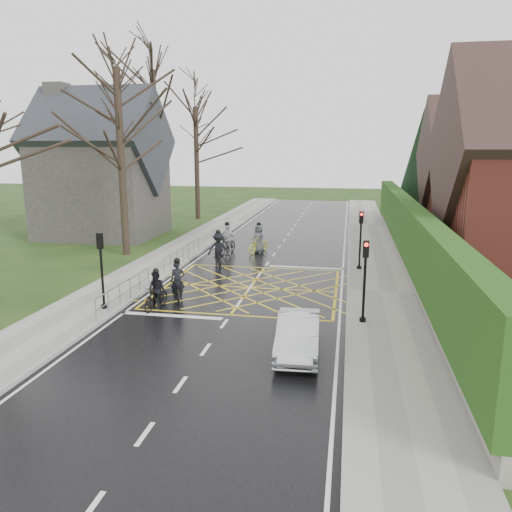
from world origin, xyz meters
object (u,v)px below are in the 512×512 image
(cyclist_front, at_px, (227,243))
(cyclist_lead, at_px, (259,242))
(car, at_px, (298,334))
(cyclist_mid, at_px, (218,253))
(cyclist_back, at_px, (156,294))
(cyclist_rear, at_px, (177,287))

(cyclist_front, xyz_separation_m, cyclist_lead, (1.81, 0.89, -0.08))
(cyclist_lead, bearing_deg, car, -51.46)
(cyclist_mid, xyz_separation_m, cyclist_front, (-0.22, 2.98, 0.01))
(cyclist_back, height_order, cyclist_mid, cyclist_mid)
(cyclist_back, height_order, cyclist_lead, cyclist_lead)
(cyclist_mid, bearing_deg, car, -85.87)
(cyclist_rear, height_order, cyclist_front, cyclist_front)
(cyclist_mid, relative_size, car, 0.58)
(car, bearing_deg, cyclist_mid, 113.42)
(cyclist_rear, relative_size, car, 0.54)
(cyclist_back, xyz_separation_m, cyclist_mid, (0.52, 7.89, 0.10))
(cyclist_front, bearing_deg, car, -51.61)
(cyclist_back, height_order, car, cyclist_back)
(cyclist_lead, bearing_deg, cyclist_rear, -75.46)
(cyclist_lead, distance_m, car, 15.64)
(cyclist_mid, bearing_deg, cyclist_back, -116.15)
(cyclist_rear, distance_m, cyclist_front, 9.57)
(cyclist_rear, height_order, cyclist_mid, cyclist_mid)
(cyclist_back, distance_m, car, 6.99)
(cyclist_rear, bearing_deg, cyclist_mid, 64.80)
(cyclist_rear, relative_size, cyclist_front, 0.96)
(car, bearing_deg, cyclist_rear, 137.60)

